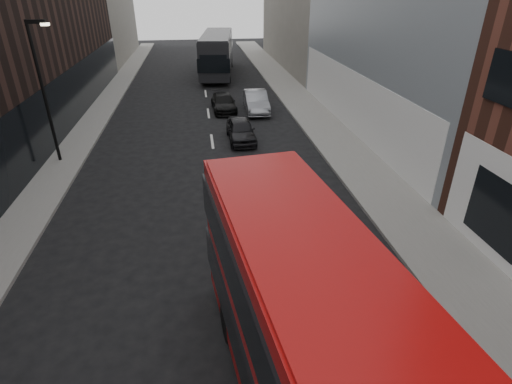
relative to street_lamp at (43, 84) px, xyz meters
name	(u,v)px	position (x,y,z in m)	size (l,w,h in m)	color
sidewalk_right	(310,112)	(15.72, 7.00, -4.11)	(3.00, 80.00, 0.15)	slate
sidewalk_left	(94,121)	(0.22, 7.00, -4.11)	(2.00, 80.00, 0.15)	slate
building_left_mid	(39,8)	(-3.28, 12.00, 2.82)	(5.00, 24.00, 14.00)	black
building_left_far	(101,2)	(-3.28, 34.00, 2.32)	(5.00, 20.00, 13.00)	slate
street_lamp	(43,84)	(0.00, 0.00, 0.00)	(1.06, 0.22, 7.00)	black
red_bus	(329,375)	(9.52, -16.77, -1.65)	(3.99, 11.49, 4.56)	#9E0A09
grey_bus	(217,53)	(9.81, 22.13, -2.00)	(4.35, 12.82, 4.06)	black
car_a	(241,130)	(10.00, 1.93, -3.50)	(1.60, 3.97, 1.35)	black
car_b	(256,101)	(11.81, 7.99, -3.42)	(1.61, 4.62, 1.52)	gray
car_c	(224,103)	(9.42, 8.57, -3.57)	(1.71, 4.21, 1.22)	black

